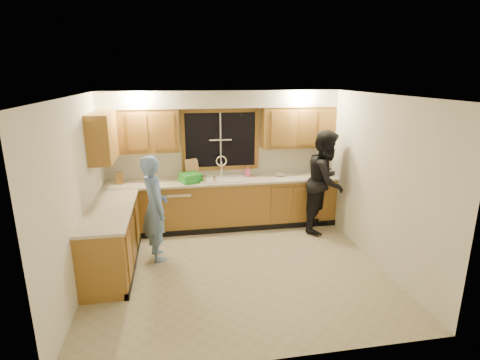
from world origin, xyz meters
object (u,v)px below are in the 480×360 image
sink (223,182)px  dishwasher (177,209)px  soap_bottle (248,171)px  dish_crate (190,178)px  knife_block (120,178)px  bowl (280,175)px  stove (106,257)px  woman (326,181)px  man (155,208)px

sink → dishwasher: 0.96m
sink → soap_bottle: (0.49, 0.14, 0.16)m
dishwasher → dish_crate: dish_crate is taller
knife_block → dish_crate: knife_block is taller
bowl → sink: bearing=-177.5°
stove → soap_bottle: (2.29, 1.97, 0.57)m
sink → stove: (-1.80, -1.82, -0.41)m
stove → soap_bottle: size_ratio=4.45×
bowl → woman: bearing=-34.6°
dishwasher → soap_bottle: (1.34, 0.16, 0.61)m
soap_bottle → dishwasher: bearing=-173.3°
man → knife_block: bearing=14.7°
woman → knife_block: 3.64m
sink → bowl: bearing=2.5°
man → dishwasher: bearing=-33.1°
dish_crate → soap_bottle: soap_bottle is taller
woman → dish_crate: (-2.39, 0.36, 0.08)m
dishwasher → man: 1.16m
woman → bowl: 0.86m
bowl → man: bearing=-154.0°
dish_crate → bowl: (1.68, 0.13, -0.05)m
dish_crate → soap_bottle: bearing=11.6°
dishwasher → bowl: 2.02m
knife_block → stove: bearing=-87.5°
sink → dish_crate: sink is taller
woman → stove: bearing=148.2°
stove → woman: bearing=21.0°
sink → bowl: 1.10m
bowl → knife_block: bearing=-179.4°
stove → man: man is taller
man → bowl: man is taller
sink → soap_bottle: bearing=16.3°
man → woman: woman is taller
sink → dish_crate: bearing=-172.5°
knife_block → bowl: size_ratio=0.97×
man → bowl: (2.27, 1.10, 0.13)m
dishwasher → knife_block: (-0.96, 0.03, 0.61)m
dishwasher → dish_crate: bearing=-13.8°
man → bowl: bearing=-79.9°
sink → woman: woman is taller
stove → bowl: size_ratio=4.43×
sink → dish_crate: 0.61m
man → dish_crate: man is taller
soap_bottle → woman: bearing=-24.0°
knife_block → bowl: bearing=2.7°
dishwasher → knife_block: 1.14m
dish_crate → stove: bearing=-124.7°
man → knife_block: size_ratio=8.23×
woman → bowl: size_ratio=9.04×
stove → man: (0.63, 0.77, 0.37)m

